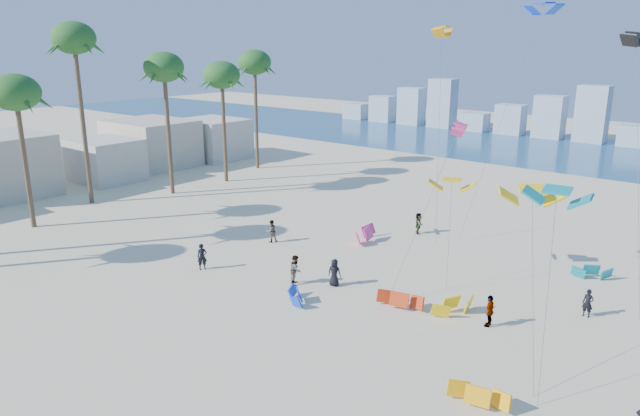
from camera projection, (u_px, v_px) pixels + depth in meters
The scene contains 10 objects.
ground at pixel (60, 358), 27.97m from camera, with size 220.00×220.00×0.00m, color beige.
ocean at pixel (557, 150), 81.52m from camera, with size 220.00×220.00×0.00m, color navy.
kitesurfer_near at pixel (202, 257), 38.64m from camera, with size 0.65×0.42×1.77m, color black.
kitesurfer_mid at pixel (296, 270), 36.32m from camera, with size 0.91×0.71×1.88m, color gray.
kitesurfers_far at pixel (421, 275), 35.73m from camera, with size 27.91×18.40×1.77m.
grounded_kites at pixel (423, 286), 35.11m from camera, with size 17.88×19.42×1.02m.
flying_kites at pixel (565, 104), 32.87m from camera, with size 30.51×24.46×17.85m.
palm_row at pixel (98, 73), 49.96m from camera, with size 9.78×44.80×16.35m.
beachfront_buildings at pixel (87, 156), 63.26m from camera, with size 11.50×43.00×6.00m.
distant_skyline at pixel (573, 120), 88.83m from camera, with size 85.00×3.00×8.40m.
Camera 1 is at (25.43, -11.37, 14.61)m, focal length 32.78 mm.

